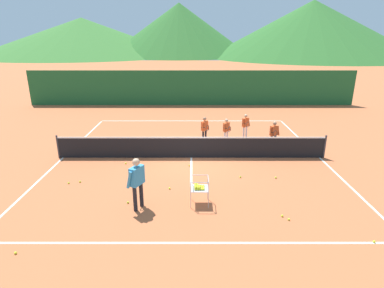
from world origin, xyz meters
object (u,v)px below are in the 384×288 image
at_px(tennis_ball_7, 374,242).
at_px(ball_cart, 199,187).
at_px(tennis_ball_4, 289,219).
at_px(student_3, 274,132).
at_px(tennis_ball_5, 240,177).
at_px(student_2, 246,124).
at_px(tennis_ball_8, 16,253).
at_px(tennis_net, 191,147).
at_px(student_0, 205,127).
at_px(tennis_ball_0, 170,188).
at_px(tennis_ball_11, 126,163).
at_px(tennis_ball_6, 80,182).
at_px(tennis_ball_1, 282,216).
at_px(tennis_ball_3, 69,183).
at_px(tennis_ball_2, 128,202).
at_px(instructor, 137,179).
at_px(tennis_ball_10, 189,165).
at_px(student_1, 227,128).
at_px(tennis_ball_9, 276,178).

bearing_deg(tennis_ball_7, ball_cart, 155.97).
height_order(ball_cart, tennis_ball_4, ball_cart).
distance_m(student_3, tennis_ball_5, 4.02).
xyz_separation_m(student_2, tennis_ball_4, (0.03, -7.98, -0.75)).
bearing_deg(ball_cart, tennis_ball_8, -151.62).
xyz_separation_m(student_3, tennis_ball_5, (-2.07, -3.36, -0.77)).
xyz_separation_m(tennis_net, student_0, (0.67, 2.14, 0.30)).
distance_m(tennis_ball_0, tennis_ball_5, 2.84).
height_order(tennis_ball_7, tennis_ball_11, same).
bearing_deg(tennis_ball_6, tennis_ball_5, 3.97).
xyz_separation_m(tennis_ball_1, tennis_ball_3, (-7.30, 2.25, 0.00)).
relative_size(tennis_ball_2, tennis_ball_11, 1.00).
distance_m(ball_cart, tennis_ball_3, 5.04).
height_order(instructor, ball_cart, instructor).
distance_m(tennis_net, tennis_ball_10, 1.10).
bearing_deg(tennis_ball_5, student_1, 91.72).
xyz_separation_m(ball_cart, tennis_ball_6, (-4.41, 1.55, -0.56)).
bearing_deg(student_0, instructor, -109.72).
xyz_separation_m(tennis_ball_3, tennis_ball_6, (0.39, 0.10, 0.00)).
relative_size(student_0, tennis_ball_5, 19.64).
bearing_deg(tennis_ball_6, student_3, 24.99).
height_order(student_1, ball_cart, student_1).
bearing_deg(tennis_ball_3, student_2, 36.78).
relative_size(tennis_ball_0, tennis_ball_7, 1.00).
height_order(student_3, tennis_ball_8, student_3).
xyz_separation_m(student_3, tennis_ball_10, (-4.05, -2.23, -0.77)).
bearing_deg(student_1, student_2, 36.39).
bearing_deg(ball_cart, tennis_ball_3, 163.15).
bearing_deg(student_0, tennis_ball_5, -73.93).
distance_m(tennis_net, student_2, 4.09).
bearing_deg(tennis_ball_9, tennis_ball_4, -96.81).
xyz_separation_m(tennis_ball_2, tennis_ball_11, (-0.74, 3.33, 0.00)).
relative_size(instructor, student_3, 1.26).
relative_size(student_1, tennis_ball_3, 18.58).
height_order(ball_cart, tennis_ball_0, ball_cart).
bearing_deg(tennis_ball_11, ball_cart, -47.62).
bearing_deg(tennis_net, tennis_ball_2, -116.83).
bearing_deg(tennis_ball_11, tennis_ball_3, -132.55).
height_order(student_3, tennis_ball_1, student_3).
bearing_deg(ball_cart, tennis_ball_1, -17.58).
bearing_deg(tennis_ball_1, ball_cart, 162.42).
height_order(student_2, tennis_ball_7, student_2).
bearing_deg(tennis_ball_2, tennis_net, 63.17).
bearing_deg(student_1, tennis_ball_2, -121.86).
distance_m(tennis_ball_4, tennis_ball_7, 2.22).
bearing_deg(tennis_ball_5, tennis_ball_2, -153.64).
xyz_separation_m(tennis_ball_3, tennis_ball_10, (4.46, 1.66, 0.00)).
height_order(tennis_ball_2, tennis_ball_11, same).
xyz_separation_m(tennis_ball_0, tennis_ball_6, (-3.38, 0.53, 0.00)).
xyz_separation_m(student_1, student_3, (2.19, -0.84, 0.05)).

